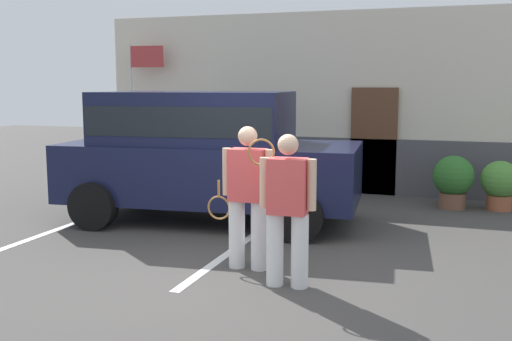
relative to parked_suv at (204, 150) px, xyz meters
name	(u,v)px	position (x,y,z in m)	size (l,w,h in m)	color
ground_plane	(231,276)	(1.41, -2.51, -1.15)	(40.00, 40.00, 0.00)	#423F3D
parking_stripe_0	(68,226)	(-1.87, -1.01, -1.14)	(0.12, 4.40, 0.01)	silver
parking_stripe_1	(245,241)	(1.04, -1.01, -1.14)	(0.12, 4.40, 0.01)	silver
house_frontage	(337,108)	(1.42, 3.44, 0.55)	(9.99, 0.40, 3.60)	beige
parked_suv	(204,150)	(0.00, 0.00, 0.00)	(4.76, 2.51, 2.05)	#141938
tennis_player_man	(247,196)	(1.49, -2.15, -0.27)	(0.89, 0.26, 1.69)	white
tennis_player_woman	(287,208)	(2.10, -2.62, -0.28)	(0.75, 0.28, 1.65)	white
potted_plant_by_porch	(453,179)	(3.72, 2.31, -0.63)	(0.71, 0.71, 0.93)	brown
potted_plant_secondary	(500,183)	(4.49, 2.42, -0.67)	(0.65, 0.65, 0.86)	#9E5638
flag_pole	(139,87)	(-2.82, 2.97, 0.95)	(0.80, 0.07, 3.02)	silver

